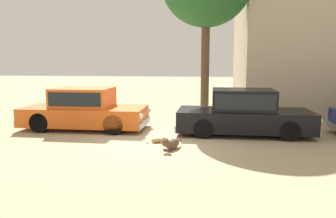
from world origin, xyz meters
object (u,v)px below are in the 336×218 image
at_px(parked_sedan_nearest, 84,109).
at_px(parked_sedan_second, 243,112).
at_px(stray_dog_spotted, 171,144).
at_px(stray_cat, 158,140).

bearing_deg(parked_sedan_nearest, parked_sedan_second, -1.96).
height_order(stray_dog_spotted, stray_cat, stray_dog_spotted).
xyz_separation_m(parked_sedan_nearest, parked_sedan_second, (5.31, -0.21, 0.01)).
bearing_deg(stray_cat, parked_sedan_nearest, 125.00).
height_order(parked_sedan_nearest, parked_sedan_second, parked_sedan_second).
distance_m(parked_sedan_second, stray_cat, 2.95).
relative_size(parked_sedan_nearest, stray_dog_spotted, 4.52).
xyz_separation_m(parked_sedan_second, stray_cat, (-2.52, -1.41, -0.64)).
bearing_deg(stray_cat, stray_dog_spotted, -82.35).
distance_m(stray_dog_spotted, stray_cat, 0.85).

